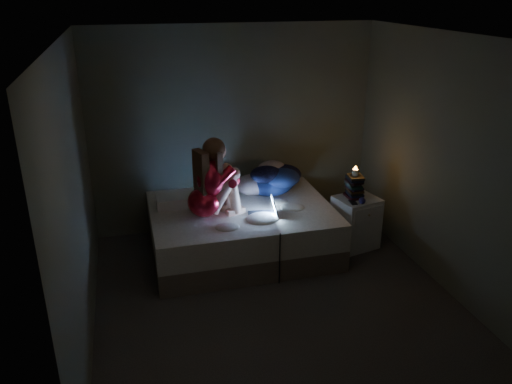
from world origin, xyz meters
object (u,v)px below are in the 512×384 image
object	(u,v)px
nightstand	(356,222)
candle	(355,170)
bed	(241,230)
woman	(203,180)
laptop	(262,206)
phone	(350,202)

from	to	relation	value
nightstand	candle	size ratio (longest dim) A/B	7.98
bed	woman	world-z (taller)	woman
laptop	nightstand	size ratio (longest dim) A/B	0.50
bed	phone	bearing A→B (deg)	-13.65
bed	woman	bearing A→B (deg)	-158.66
bed	candle	xyz separation A→B (m)	(1.35, -0.17, 0.69)
bed	nightstand	bearing A→B (deg)	-8.88
bed	candle	bearing A→B (deg)	-7.00
candle	phone	xyz separation A→B (m)	(-0.10, -0.14, -0.33)
bed	laptop	bearing A→B (deg)	-56.99
woman	phone	xyz separation A→B (m)	(1.71, -0.12, -0.39)
bed	phone	distance (m)	1.33
bed	candle	size ratio (longest dim) A/B	26.36
nightstand	woman	bearing A→B (deg)	165.93
bed	phone	size ratio (longest dim) A/B	15.06
laptop	nightstand	distance (m)	1.26
woman	candle	size ratio (longest dim) A/B	11.45
bed	nightstand	world-z (taller)	nightstand
woman	phone	distance (m)	1.76
bed	candle	world-z (taller)	candle
bed	phone	xyz separation A→B (m)	(1.25, -0.30, 0.35)
nightstand	phone	xyz separation A→B (m)	(-0.14, -0.09, 0.33)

